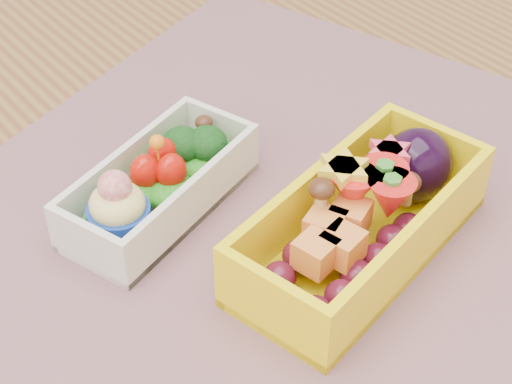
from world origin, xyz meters
TOP-DOWN VIEW (x-y plane):
  - table at (0.00, 0.00)m, footprint 1.20×0.80m
  - placemat at (0.02, -0.03)m, footprint 0.68×0.60m
  - bento_white at (-0.01, 0.04)m, footprint 0.16×0.11m
  - bento_yellow at (0.08, -0.08)m, footprint 0.21×0.12m

SIDE VIEW (x-z plane):
  - table at x=0.00m, z-range 0.28..1.03m
  - placemat at x=0.02m, z-range 0.75..0.75m
  - bento_white at x=-0.01m, z-range 0.74..0.81m
  - bento_yellow at x=0.08m, z-range 0.75..0.81m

